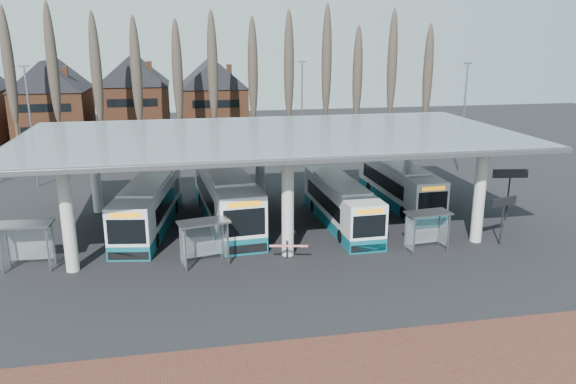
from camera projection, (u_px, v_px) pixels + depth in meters
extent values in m
plane|color=black|center=(296.00, 272.00, 30.62)|extent=(140.00, 140.00, 0.00)
cylinder|color=silver|center=(68.00, 218.00, 29.96)|extent=(0.70, 0.70, 6.00)
cylinder|color=silver|center=(95.00, 172.00, 40.37)|extent=(0.70, 0.70, 6.00)
cylinder|color=silver|center=(288.00, 206.00, 32.18)|extent=(0.70, 0.70, 6.00)
cylinder|color=silver|center=(260.00, 165.00, 42.59)|extent=(0.70, 0.70, 6.00)
cylinder|color=silver|center=(479.00, 195.00, 34.41)|extent=(0.70, 0.70, 6.00)
cylinder|color=silver|center=(409.00, 159.00, 44.81)|extent=(0.70, 0.70, 6.00)
cube|color=gray|center=(272.00, 134.00, 36.52)|extent=(32.00, 16.00, 0.12)
cube|color=silver|center=(272.00, 133.00, 36.50)|extent=(31.50, 15.50, 0.04)
cone|color=#473D33|center=(13.00, 90.00, 55.84)|extent=(0.36, 0.36, 14.50)
ellipsoid|color=#473D33|center=(10.00, 73.00, 55.37)|extent=(1.10, 1.10, 11.02)
cone|color=#473D33|center=(55.00, 90.00, 56.58)|extent=(0.36, 0.36, 14.50)
ellipsoid|color=#473D33|center=(53.00, 72.00, 56.11)|extent=(1.10, 1.10, 11.02)
cone|color=#473D33|center=(96.00, 89.00, 57.32)|extent=(0.36, 0.36, 14.50)
ellipsoid|color=#473D33|center=(95.00, 72.00, 56.85)|extent=(1.10, 1.10, 11.02)
cone|color=#473D33|center=(137.00, 88.00, 58.06)|extent=(0.36, 0.36, 14.50)
ellipsoid|color=#473D33|center=(135.00, 71.00, 57.60)|extent=(1.10, 1.10, 11.02)
cone|color=#473D33|center=(176.00, 88.00, 58.80)|extent=(0.36, 0.36, 14.50)
ellipsoid|color=#473D33|center=(175.00, 71.00, 58.34)|extent=(1.10, 1.10, 11.02)
cone|color=#473D33|center=(214.00, 87.00, 59.54)|extent=(0.36, 0.36, 14.50)
ellipsoid|color=#473D33|center=(214.00, 70.00, 59.08)|extent=(1.10, 1.10, 11.02)
cone|color=#473D33|center=(252.00, 87.00, 60.28)|extent=(0.36, 0.36, 14.50)
ellipsoid|color=#473D33|center=(251.00, 70.00, 59.82)|extent=(1.10, 1.10, 11.02)
cone|color=#473D33|center=(288.00, 86.00, 61.02)|extent=(0.36, 0.36, 14.50)
ellipsoid|color=#473D33|center=(288.00, 70.00, 60.56)|extent=(1.10, 1.10, 11.02)
cone|color=#473D33|center=(324.00, 85.00, 61.76)|extent=(0.36, 0.36, 14.50)
ellipsoid|color=#473D33|center=(324.00, 69.00, 61.30)|extent=(1.10, 1.10, 11.02)
cone|color=#473D33|center=(358.00, 85.00, 62.50)|extent=(0.36, 0.36, 14.50)
ellipsoid|color=#473D33|center=(359.00, 69.00, 62.04)|extent=(1.10, 1.10, 11.02)
cone|color=#473D33|center=(392.00, 84.00, 63.24)|extent=(0.36, 0.36, 14.50)
ellipsoid|color=#473D33|center=(393.00, 68.00, 62.78)|extent=(1.10, 1.10, 11.02)
cone|color=#473D33|center=(426.00, 84.00, 63.98)|extent=(0.36, 0.36, 14.50)
ellipsoid|color=#473D33|center=(427.00, 68.00, 63.52)|extent=(1.10, 1.10, 11.02)
cube|color=brown|center=(55.00, 114.00, 67.52)|extent=(8.00, 10.00, 7.00)
pyramid|color=black|center=(48.00, 54.00, 65.66)|extent=(8.30, 10.30, 3.50)
cube|color=brown|center=(136.00, 112.00, 69.28)|extent=(8.00, 10.00, 7.00)
pyramid|color=black|center=(132.00, 53.00, 67.42)|extent=(8.30, 10.30, 3.50)
cube|color=brown|center=(213.00, 110.00, 71.03)|extent=(8.00, 10.00, 7.00)
pyramid|color=black|center=(211.00, 53.00, 69.17)|extent=(8.30, 10.30, 3.50)
cylinder|color=slate|center=(31.00, 129.00, 46.77)|extent=(0.16, 0.16, 10.00)
cube|color=slate|center=(24.00, 66.00, 45.41)|extent=(0.80, 0.15, 0.15)
cylinder|color=slate|center=(302.00, 115.00, 55.00)|extent=(0.16, 0.16, 10.00)
cube|color=slate|center=(302.00, 62.00, 53.64)|extent=(0.80, 0.15, 0.15)
cylinder|color=slate|center=(463.00, 120.00, 51.91)|extent=(0.16, 0.16, 10.00)
cube|color=slate|center=(468.00, 63.00, 50.55)|extent=(0.80, 0.15, 0.15)
cube|color=white|center=(148.00, 203.00, 37.11)|extent=(4.35, 11.88, 2.71)
cube|color=#0E5C6D|center=(150.00, 222.00, 37.46)|extent=(4.38, 11.90, 0.87)
cube|color=white|center=(147.00, 183.00, 36.74)|extent=(3.34, 7.25, 0.17)
cube|color=black|center=(150.00, 200.00, 37.56)|extent=(3.85, 8.67, 1.07)
cube|color=black|center=(126.00, 232.00, 31.52)|extent=(2.15, 0.42, 1.45)
cube|color=black|center=(164.00, 180.00, 42.67)|extent=(2.08, 0.40, 1.16)
cube|color=orange|center=(125.00, 215.00, 31.26)|extent=(1.71, 0.33, 0.29)
cube|color=black|center=(128.00, 256.00, 31.91)|extent=(2.33, 0.46, 0.48)
cylinder|color=black|center=(118.00, 241.00, 33.88)|extent=(0.42, 0.96, 0.93)
cylinder|color=black|center=(155.00, 241.00, 33.94)|extent=(0.42, 0.96, 0.93)
cylinder|color=black|center=(144.00, 207.00, 40.69)|extent=(0.42, 0.96, 0.93)
cylinder|color=black|center=(175.00, 207.00, 40.75)|extent=(0.42, 0.96, 0.93)
cube|color=white|center=(226.00, 194.00, 38.48)|extent=(3.78, 13.29, 3.06)
cube|color=#0E5C6D|center=(227.00, 215.00, 38.87)|extent=(3.80, 13.31, 0.98)
cube|color=white|center=(225.00, 172.00, 38.05)|extent=(3.10, 8.04, 0.20)
cube|color=black|center=(225.00, 190.00, 38.95)|extent=(3.54, 9.63, 1.20)
cube|color=black|center=(244.00, 222.00, 32.39)|extent=(2.45, 0.25, 1.64)
cube|color=black|center=(212.00, 171.00, 44.52)|extent=(2.37, 0.25, 1.31)
cube|color=orange|center=(244.00, 204.00, 32.10)|extent=(1.95, 0.20, 0.33)
cube|color=black|center=(245.00, 249.00, 32.84)|extent=(2.65, 0.29, 0.55)
cylinder|color=black|center=(217.00, 235.00, 34.68)|extent=(0.39, 1.07, 1.05)
cylinder|color=black|center=(257.00, 232.00, 35.33)|extent=(0.39, 1.07, 1.05)
cylinder|color=black|center=(202.00, 201.00, 42.09)|extent=(0.39, 1.07, 1.05)
cylinder|color=black|center=(235.00, 198.00, 42.74)|extent=(0.39, 1.07, 1.05)
cube|color=white|center=(341.00, 202.00, 37.91)|extent=(2.59, 10.94, 2.54)
cube|color=#0E5C6D|center=(340.00, 219.00, 38.23)|extent=(2.61, 10.96, 0.82)
cube|color=white|center=(341.00, 183.00, 37.56)|extent=(2.25, 6.58, 0.16)
cube|color=black|center=(339.00, 198.00, 38.31)|extent=(2.55, 7.90, 1.00)
cube|color=black|center=(369.00, 226.00, 32.79)|extent=(2.04, 0.11, 1.36)
cube|color=black|center=(319.00, 181.00, 42.99)|extent=(1.97, 0.10, 1.09)
cube|color=orange|center=(370.00, 211.00, 32.55)|extent=(1.62, 0.09, 0.27)
cube|color=black|center=(368.00, 248.00, 33.16)|extent=(2.20, 0.13, 0.45)
cylinder|color=black|center=(341.00, 236.00, 34.76)|extent=(0.28, 0.88, 0.87)
cylinder|color=black|center=(373.00, 234.00, 35.20)|extent=(0.28, 0.88, 0.87)
cylinder|color=black|center=(314.00, 206.00, 41.00)|extent=(0.28, 0.88, 0.87)
cylinder|color=black|center=(341.00, 204.00, 41.43)|extent=(0.28, 0.88, 0.87)
cube|color=white|center=(399.00, 182.00, 42.72)|extent=(2.66, 11.30, 2.63)
cube|color=#0E5C6D|center=(398.00, 198.00, 43.06)|extent=(2.68, 11.32, 0.84)
cube|color=white|center=(400.00, 165.00, 42.36)|extent=(2.31, 6.80, 0.17)
cube|color=black|center=(397.00, 180.00, 43.14)|extent=(2.62, 8.16, 1.03)
cube|color=black|center=(433.00, 202.00, 37.43)|extent=(2.10, 0.11, 1.41)
cube|color=black|center=(373.00, 165.00, 47.98)|extent=(2.03, 0.10, 1.13)
cube|color=orange|center=(434.00, 188.00, 37.18)|extent=(1.67, 0.09, 0.28)
cube|color=black|center=(431.00, 222.00, 37.81)|extent=(2.27, 0.13, 0.47)
cylinder|color=black|center=(404.00, 212.00, 39.47)|extent=(0.28, 0.91, 0.90)
cylinder|color=black|center=(432.00, 210.00, 39.92)|extent=(0.28, 0.91, 0.90)
cylinder|color=black|center=(370.00, 188.00, 45.92)|extent=(0.28, 0.91, 0.90)
cylinder|color=black|center=(394.00, 186.00, 46.37)|extent=(0.28, 0.91, 0.90)
cube|color=gray|center=(0.00, 252.00, 29.96)|extent=(0.08, 0.08, 2.54)
cube|color=gray|center=(48.00, 250.00, 30.29)|extent=(0.08, 0.08, 2.54)
cube|color=gray|center=(7.00, 245.00, 31.02)|extent=(0.08, 0.08, 2.54)
cube|color=gray|center=(53.00, 243.00, 31.36)|extent=(0.08, 0.08, 2.54)
cube|color=gray|center=(24.00, 224.00, 30.31)|extent=(2.91, 1.56, 0.10)
cube|color=silver|center=(31.00, 242.00, 31.22)|extent=(2.43, 0.16, 2.03)
cube|color=silver|center=(3.00, 248.00, 30.47)|extent=(0.09, 1.12, 2.03)
cube|color=silver|center=(52.00, 245.00, 30.82)|extent=(0.09, 1.12, 2.03)
cube|color=gray|center=(186.00, 251.00, 30.24)|extent=(0.10, 0.10, 2.49)
cube|color=gray|center=(228.00, 244.00, 31.17)|extent=(0.10, 0.10, 2.49)
cube|color=gray|center=(181.00, 244.00, 31.21)|extent=(0.10, 0.10, 2.49)
cube|color=gray|center=(222.00, 238.00, 32.14)|extent=(0.10, 0.10, 2.49)
cube|color=gray|center=(203.00, 222.00, 30.85)|extent=(3.02, 1.97, 0.10)
cube|color=silver|center=(201.00, 240.00, 31.70)|extent=(2.34, 0.56, 1.99)
cube|color=silver|center=(182.00, 246.00, 30.69)|extent=(0.28, 1.08, 1.99)
cube|color=silver|center=(226.00, 240.00, 31.66)|extent=(0.28, 1.08, 1.99)
cube|color=gray|center=(414.00, 237.00, 32.49)|extent=(0.08, 0.08, 2.34)
cube|color=gray|center=(448.00, 233.00, 33.10)|extent=(0.08, 0.08, 2.34)
cube|color=gray|center=(406.00, 231.00, 33.45)|extent=(0.08, 0.08, 2.34)
cube|color=gray|center=(439.00, 228.00, 34.05)|extent=(0.08, 0.08, 2.34)
cube|color=gray|center=(428.00, 213.00, 32.95)|extent=(2.73, 1.54, 0.09)
cube|color=silver|center=(422.00, 229.00, 33.78)|extent=(2.24, 0.24, 1.87)
cube|color=silver|center=(409.00, 234.00, 32.95)|extent=(0.13, 1.03, 1.87)
cube|color=silver|center=(444.00, 230.00, 33.58)|extent=(0.13, 1.03, 1.87)
cylinder|color=black|center=(502.00, 222.00, 34.22)|extent=(0.09, 0.09, 2.95)
cube|color=black|center=(504.00, 202.00, 33.87)|extent=(1.97, 0.72, 0.51)
cylinder|color=black|center=(508.00, 195.00, 38.84)|extent=(0.11, 0.11, 3.56)
cube|color=black|center=(511.00, 173.00, 38.43)|extent=(2.45, 0.47, 0.61)
cube|color=black|center=(287.00, 249.00, 32.32)|extent=(0.08, 0.08, 1.10)
cube|color=red|center=(289.00, 246.00, 31.74)|extent=(2.17, 0.55, 0.10)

